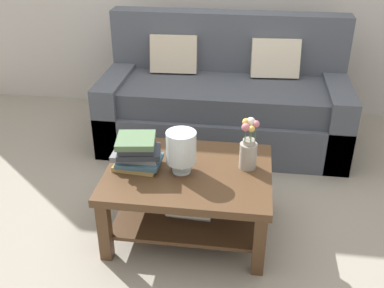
# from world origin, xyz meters

# --- Properties ---
(ground_plane) EXTENTS (10.00, 10.00, 0.00)m
(ground_plane) POSITION_xyz_m (0.00, 0.00, 0.00)
(ground_plane) COLOR gray
(couch) EXTENTS (2.04, 0.90, 1.06)m
(couch) POSITION_xyz_m (0.14, 0.88, 0.36)
(couch) COLOR #474C56
(couch) RESTS_ON ground
(coffee_table) EXTENTS (1.01, 0.78, 0.45)m
(coffee_table) POSITION_xyz_m (0.01, -0.41, 0.32)
(coffee_table) COLOR #4C331E
(coffee_table) RESTS_ON ground
(book_stack_main) EXTENTS (0.31, 0.25, 0.20)m
(book_stack_main) POSITION_xyz_m (-0.30, -0.41, 0.55)
(book_stack_main) COLOR tan
(book_stack_main) RESTS_ON coffee_table
(glass_hurricane_vase) EXTENTS (0.18, 0.18, 0.26)m
(glass_hurricane_vase) POSITION_xyz_m (-0.03, -0.43, 0.61)
(glass_hurricane_vase) COLOR silver
(glass_hurricane_vase) RESTS_ON coffee_table
(flower_pitcher) EXTENTS (0.11, 0.11, 0.33)m
(flower_pitcher) POSITION_xyz_m (0.37, -0.33, 0.58)
(flower_pitcher) COLOR #9E998E
(flower_pitcher) RESTS_ON coffee_table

